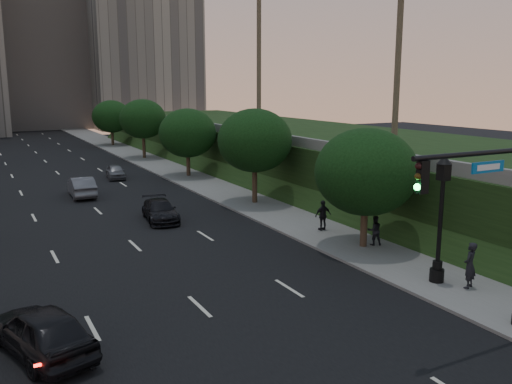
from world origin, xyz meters
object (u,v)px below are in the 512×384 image
sedan_near_right (160,211)px  pedestrian_b (374,230)px  traffic_signal_mast (508,231)px  sedan_near_left (41,331)px  pedestrian_c (323,215)px  street_lamp (440,225)px  sedan_mid_left (81,187)px  sedan_far_right (115,172)px  pedestrian_a (470,265)px

sedan_near_right → pedestrian_b: bearing=-45.5°
traffic_signal_mast → sedan_near_left: size_ratio=1.48×
traffic_signal_mast → pedestrian_c: bearing=80.7°
street_lamp → sedan_mid_left: (-9.79, 25.99, -1.87)m
traffic_signal_mast → street_lamp: size_ratio=1.25×
pedestrian_b → traffic_signal_mast: bearing=93.4°
street_lamp → sedan_near_left: (-15.50, 1.38, -1.83)m
sedan_mid_left → sedan_far_right: sedan_mid_left is taller
sedan_near_left → pedestrian_a: 16.31m
sedan_mid_left → sedan_near_right: size_ratio=1.04×
traffic_signal_mast → pedestrian_b: traffic_signal_mast is taller
sedan_near_left → sedan_near_right: bearing=-137.5°
sedan_mid_left → pedestrian_a: bearing=112.9°
street_lamp → sedan_near_right: 17.58m
sedan_near_left → street_lamp: bearing=157.9°
sedan_near_left → sedan_mid_left: sedan_near_left is taller
sedan_near_right → sedan_near_left: bearing=-113.0°
sedan_near_left → sedan_far_right: 32.95m
sedan_near_left → sedan_mid_left: (5.72, 24.61, -0.04)m
street_lamp → traffic_signal_mast: bearing=-111.3°
sedan_mid_left → pedestrian_c: 19.79m
sedan_near_left → sedan_near_right: (8.63, 14.68, -0.16)m
sedan_near_left → pedestrian_a: size_ratio=2.46×
street_lamp → sedan_mid_left: 27.83m
sedan_near_left → pedestrian_b: size_ratio=3.03×
sedan_near_left → pedestrian_a: bearing=154.1°
pedestrian_a → pedestrian_c: bearing=-113.5°
sedan_mid_left → traffic_signal_mast: bearing=106.7°
traffic_signal_mast → street_lamp: 4.88m
pedestrian_a → sedan_near_right: bearing=-90.6°
sedan_near_left → sedan_far_right: (9.93, 31.42, -0.17)m
street_lamp → sedan_far_right: size_ratio=1.51×
sedan_mid_left → pedestrian_b: pedestrian_b is taller
pedestrian_b → sedan_far_right: bearing=-56.4°
traffic_signal_mast → pedestrian_a: 4.79m
pedestrian_a → street_lamp: bearing=-86.2°
sedan_mid_left → sedan_far_right: (4.21, 6.81, -0.13)m
sedan_mid_left → sedan_far_right: bearing=-119.8°
sedan_near_right → pedestrian_c: bearing=-36.1°
sedan_far_right → sedan_mid_left: bearing=-114.8°
traffic_signal_mast → sedan_near_right: (-5.14, 20.49, -3.03)m
pedestrian_c → pedestrian_a: bearing=92.6°
sedan_near_right → pedestrian_c: 10.15m
sedan_mid_left → pedestrian_c: (10.27, -16.92, 0.25)m
pedestrian_c → street_lamp: bearing=88.9°
sedan_mid_left → pedestrian_c: bearing=123.2°
traffic_signal_mast → sedan_far_right: bearing=95.9°
sedan_near_right → pedestrian_a: pedestrian_a is taller
street_lamp → sedan_near_left: size_ratio=1.19×
pedestrian_a → pedestrian_c: pedestrian_a is taller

